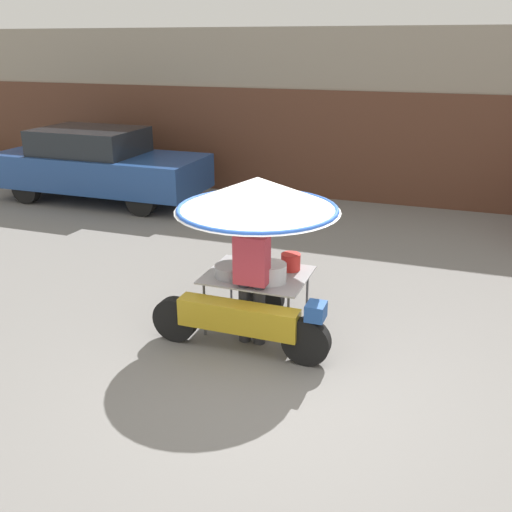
% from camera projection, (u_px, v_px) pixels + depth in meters
% --- Properties ---
extents(ground_plane, '(36.00, 36.00, 0.00)m').
position_uv_depth(ground_plane, '(278.00, 375.00, 6.05)').
color(ground_plane, slate).
extents(shopfront_building, '(28.00, 2.06, 3.62)m').
position_uv_depth(shopfront_building, '(392.00, 114.00, 12.76)').
color(shopfront_building, gray).
rests_on(shopfront_building, ground).
extents(vendor_motorcycle_cart, '(2.12, 1.92, 1.89)m').
position_uv_depth(vendor_motorcycle_cart, '(256.00, 214.00, 6.51)').
color(vendor_motorcycle_cart, black).
rests_on(vendor_motorcycle_cart, ground).
extents(vendor_person, '(0.38, 0.22, 1.52)m').
position_uv_depth(vendor_person, '(252.00, 275.00, 6.44)').
color(vendor_person, '#2D2D33').
rests_on(vendor_person, ground).
extents(parked_car, '(4.60, 1.83, 1.57)m').
position_uv_depth(parked_car, '(99.00, 164.00, 12.47)').
color(parked_car, black).
rests_on(parked_car, ground).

